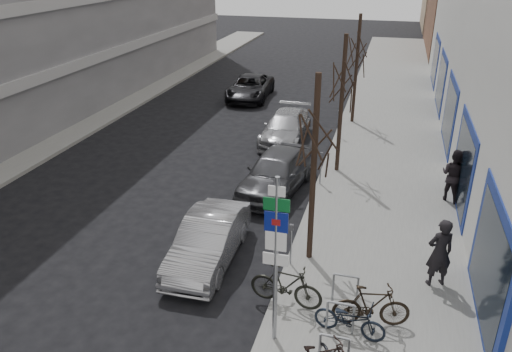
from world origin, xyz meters
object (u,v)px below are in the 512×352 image
Objects in this scene: highway_sign_pole at (276,253)px; bike_far_inner at (371,305)px; meter_front at (291,240)px; meter_mid at (321,165)px; tree_near at (316,127)px; bike_rack at (340,314)px; parked_car_front at (208,240)px; tree_mid at (344,72)px; pedestrian_near at (440,253)px; tree_far at (358,43)px; lane_car at (250,87)px; bike_mid_curb at (350,317)px; bike_mid_inner at (286,285)px; pedestrian_far at (454,175)px; meter_back at (338,121)px; parked_car_mid at (276,172)px; parked_car_back at (286,127)px.

bike_far_inner is at bearing 26.76° from highway_sign_pole.
meter_mid is at bearing 90.00° from meter_front.
tree_near reaches higher than highway_sign_pole.
bike_rack is 4.54m from parked_car_front.
highway_sign_pole is 1.86× the size of bike_rack.
tree_mid is 1.33× the size of parked_car_front.
bike_far_inner is 0.44× the size of parked_car_front.
pedestrian_near reaches higher than meter_front.
parked_car_front is at bearing 151.74° from bike_rack.
tree_far is 8.01m from lane_car.
bike_mid_curb is at bearing 28.81° from pedestrian_near.
meter_mid is at bearing 101.80° from bike_rack.
bike_mid_inner reaches higher than bike_far_inner.
bike_mid_inner is at bearing 94.82° from pedestrian_far.
meter_back is at bearing -47.28° from lane_car.
parked_car_mid is 5.41m from parked_car_back.
pedestrian_near is (3.43, -0.39, -2.99)m from tree_near.
tree_mid is at bearing -83.58° from meter_back.
pedestrian_far reaches higher than meter_mid.
parked_car_mid reaches higher than bike_far_inner.
meter_back is 0.26× the size of lane_car.
bike_mid_curb is 1.77m from bike_mid_inner.
bike_rack is 1.78× the size of meter_mid.
meter_back reaches higher than parked_car_back.
tree_near is at bearing 13.65° from parked_car_front.
bike_rack is 0.79m from bike_far_inner.
meter_back is 13.57m from bike_mid_curb.
parked_car_mid is (-1.79, 7.79, -1.68)m from highway_sign_pole.
pedestrian_near is (5.42, -4.67, 0.34)m from parked_car_mid.
pedestrian_near is at bearing -63.52° from tree_mid.
tree_far is 4.08m from meter_back.
highway_sign_pole is at bearing -88.32° from meter_mid.
tree_near reaches higher than pedestrian_far.
bike_mid_curb is (1.87, -13.43, -0.26)m from meter_back.
meter_mid is at bearing 32.43° from parked_car_mid.
tree_mid reaches higher than highway_sign_pole.
pedestrian_far is at bearing -34.05° from parked_car_back.
lane_car is (-6.23, 18.58, -0.04)m from bike_mid_inner.
pedestrian_near is (3.63, 3.12, -1.34)m from highway_sign_pole.
tree_near is 4.48m from parked_car_front.
parked_car_back is at bearing 107.71° from bike_rack.
pedestrian_far is (7.00, -4.72, 0.44)m from parked_car_back.
tree_near is 6.50m from tree_mid.
parked_car_front is at bearing -101.80° from meter_back.
meter_front is 0.77× the size of bike_mid_curb.
tree_near is at bearing -57.79° from parked_car_mid.
parked_car_front is (-2.80, -13.75, -3.42)m from tree_far.
meter_mid is (-0.45, -8.00, -3.19)m from tree_far.
bike_mid_inner is (-1.63, 0.67, 0.07)m from bike_mid_curb.
pedestrian_far is (4.65, -5.60, 0.19)m from meter_back.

